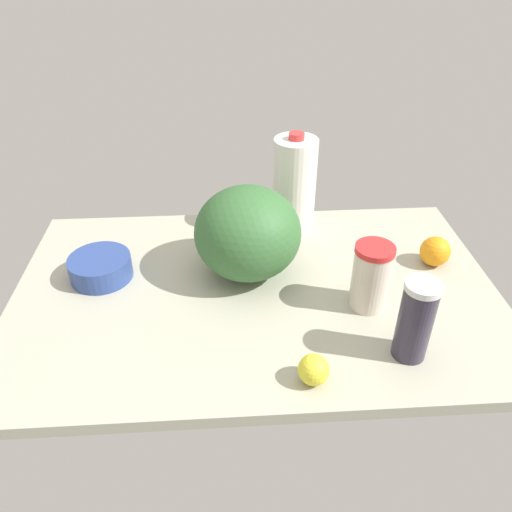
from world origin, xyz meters
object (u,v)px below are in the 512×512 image
watermelon (248,233)px  milk_jug (294,185)px  shaker_bottle (415,320)px  orange_far_back (435,251)px  mixing_bowl (101,267)px  lemon_by_jug (314,370)px  tumbler_cup (371,277)px

watermelon → milk_jug: (14.30, 21.37, 2.07)cm
shaker_bottle → orange_far_back: shaker_bottle is taller
mixing_bowl → lemon_by_jug: (48.66, -37.82, 0.24)cm
watermelon → orange_far_back: watermelon is taller
shaker_bottle → watermelon: size_ratio=0.70×
shaker_bottle → orange_far_back: 36.56cm
shaker_bottle → milk_jug: bearing=108.8°
shaker_bottle → lemon_by_jug: 23.08cm
tumbler_cup → milk_jug: size_ratio=0.57×
milk_jug → mixing_bowl: bearing=-157.6°
watermelon → lemon_by_jug: bearing=-73.8°
shaker_bottle → watermelon: (-32.39, 31.75, 2.28)cm
watermelon → tumbler_cup: size_ratio=1.61×
mixing_bowl → orange_far_back: orange_far_back is taller
milk_jug → tumbler_cup: bearing=-70.1°
orange_far_back → watermelon: bearing=-179.8°
watermelon → shaker_bottle: bearing=-44.4°
tumbler_cup → watermelon: bearing=151.0°
shaker_bottle → watermelon: watermelon is taller
shaker_bottle → lemon_by_jug: size_ratio=2.96×
watermelon → orange_far_back: 49.94cm
milk_jug → orange_far_back: size_ratio=3.70×
mixing_bowl → lemon_by_jug: lemon_by_jug is taller
lemon_by_jug → orange_far_back: bearing=44.8°
tumbler_cup → lemon_by_jug: (-16.55, -22.57, -5.16)cm
milk_jug → lemon_by_jug: milk_jug is taller
tumbler_cup → lemon_by_jug: bearing=-126.3°
shaker_bottle → orange_far_back: (16.94, 31.94, -5.49)cm
lemon_by_jug → orange_far_back: size_ratio=0.81×
mixing_bowl → milk_jug: bearing=22.4°
shaker_bottle → lemon_by_jug: bearing=-164.0°
watermelon → tumbler_cup: watermelon is taller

